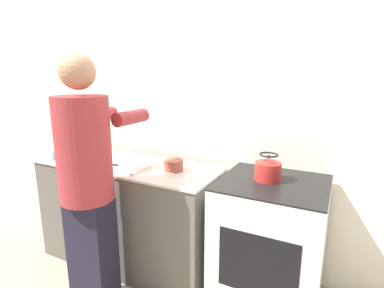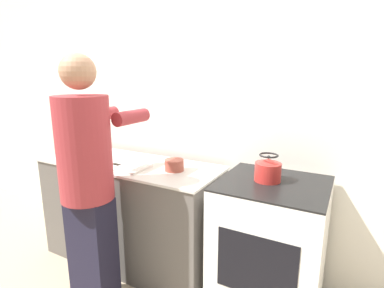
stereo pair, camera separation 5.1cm
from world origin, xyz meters
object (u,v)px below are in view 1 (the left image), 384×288
(cutting_board, at_px, (122,167))
(knife, at_px, (121,166))
(oven, at_px, (269,245))
(person, at_px, (88,179))
(canister_jar, at_px, (87,147))
(kettle, at_px, (268,169))
(bowl_prep, at_px, (174,165))

(cutting_board, distance_m, knife, 0.03)
(oven, bearing_deg, knife, -170.74)
(person, bearing_deg, canister_jar, 136.09)
(person, height_order, knife, person)
(oven, xyz_separation_m, canister_jar, (-1.71, 0.03, 0.51))
(knife, distance_m, kettle, 1.12)
(person, bearing_deg, knife, 97.58)
(person, relative_size, canister_jar, 10.54)
(oven, relative_size, knife, 4.54)
(cutting_board, xyz_separation_m, canister_jar, (-0.56, 0.19, 0.06))
(kettle, bearing_deg, cutting_board, -171.06)
(person, bearing_deg, bowl_prep, 57.51)
(knife, height_order, bowl_prep, bowl_prep)
(canister_jar, bearing_deg, person, -43.91)
(person, xyz_separation_m, bowl_prep, (0.34, 0.54, -0.00))
(person, relative_size, kettle, 9.54)
(bowl_prep, distance_m, canister_jar, 0.96)
(bowl_prep, xyz_separation_m, canister_jar, (-0.96, 0.06, 0.03))
(cutting_board, relative_size, canister_jar, 2.39)
(kettle, xyz_separation_m, canister_jar, (-1.66, 0.01, -0.03))
(person, height_order, cutting_board, person)
(bowl_prep, bearing_deg, knife, -159.06)
(canister_jar, bearing_deg, kettle, -0.50)
(oven, height_order, bowl_prep, bowl_prep)
(cutting_board, distance_m, canister_jar, 0.59)
(cutting_board, distance_m, bowl_prep, 0.42)
(oven, relative_size, person, 0.53)
(oven, height_order, canister_jar, canister_jar)
(person, xyz_separation_m, cutting_board, (-0.06, 0.41, -0.04))
(person, height_order, kettle, person)
(person, distance_m, canister_jar, 0.86)
(canister_jar, bearing_deg, knife, -20.43)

